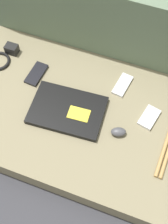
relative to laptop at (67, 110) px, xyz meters
name	(u,v)px	position (x,y,z in m)	size (l,w,h in m)	color
ground_plane	(84,125)	(0.07, 0.01, -0.11)	(8.00, 8.00, 0.00)	#38383D
couch_seat	(84,120)	(0.07, 0.01, -0.06)	(1.16, 0.66, 0.10)	#847A5B
couch_backrest	(117,23)	(0.07, 0.44, 0.11)	(1.16, 0.20, 0.45)	#60755B
laptop	(67,110)	(0.00, 0.00, 0.00)	(0.32, 0.23, 0.03)	black
computer_mouse	(118,132)	(0.23, -0.02, 0.01)	(0.07, 0.06, 0.03)	#4C4C51
phone_silver	(149,117)	(0.33, 0.09, 0.00)	(0.08, 0.12, 0.01)	silver
phone_black	(36,74)	(-0.21, 0.13, 0.00)	(0.07, 0.13, 0.01)	black
phone_small	(122,85)	(0.18, 0.21, -0.01)	(0.07, 0.13, 0.01)	silver
charger_brick	(12,49)	(-0.37, 0.21, 0.01)	(0.06, 0.04, 0.04)	black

